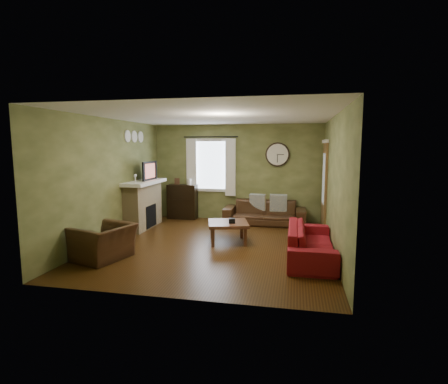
% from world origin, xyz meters
% --- Properties ---
extents(floor, '(4.60, 5.20, 0.00)m').
position_xyz_m(floor, '(0.00, 0.00, 0.00)').
color(floor, '#38210B').
rests_on(floor, ground).
extents(ceiling, '(4.60, 5.20, 0.00)m').
position_xyz_m(ceiling, '(0.00, 0.00, 2.60)').
color(ceiling, white).
rests_on(ceiling, ground).
extents(wall_left, '(0.00, 5.20, 2.60)m').
position_xyz_m(wall_left, '(-2.30, 0.00, 1.30)').
color(wall_left, olive).
rests_on(wall_left, ground).
extents(wall_right, '(0.00, 5.20, 2.60)m').
position_xyz_m(wall_right, '(2.30, 0.00, 1.30)').
color(wall_right, olive).
rests_on(wall_right, ground).
extents(wall_back, '(4.60, 0.00, 2.60)m').
position_xyz_m(wall_back, '(0.00, 2.60, 1.30)').
color(wall_back, olive).
rests_on(wall_back, ground).
extents(wall_front, '(4.60, 0.00, 2.60)m').
position_xyz_m(wall_front, '(0.00, -2.60, 1.30)').
color(wall_front, olive).
rests_on(wall_front, ground).
extents(fireplace, '(0.40, 1.40, 1.10)m').
position_xyz_m(fireplace, '(-2.10, 1.15, 0.55)').
color(fireplace, tan).
rests_on(fireplace, floor).
extents(firebox, '(0.04, 0.60, 0.55)m').
position_xyz_m(firebox, '(-1.91, 1.15, 0.30)').
color(firebox, black).
rests_on(firebox, fireplace).
extents(mantel, '(0.58, 1.60, 0.08)m').
position_xyz_m(mantel, '(-2.07, 1.15, 1.14)').
color(mantel, white).
rests_on(mantel, fireplace).
extents(tv, '(0.08, 0.60, 0.35)m').
position_xyz_m(tv, '(-2.05, 1.30, 1.35)').
color(tv, black).
rests_on(tv, mantel).
extents(tv_screen, '(0.02, 0.62, 0.36)m').
position_xyz_m(tv_screen, '(-1.97, 1.30, 1.41)').
color(tv_screen, '#994C3F').
rests_on(tv_screen, mantel).
extents(medallion_left, '(0.28, 0.28, 0.03)m').
position_xyz_m(medallion_left, '(-2.28, 0.80, 2.25)').
color(medallion_left, white).
rests_on(medallion_left, wall_left).
extents(medallion_mid, '(0.28, 0.28, 0.03)m').
position_xyz_m(medallion_mid, '(-2.28, 1.15, 2.25)').
color(medallion_mid, white).
rests_on(medallion_mid, wall_left).
extents(medallion_right, '(0.28, 0.28, 0.03)m').
position_xyz_m(medallion_right, '(-2.28, 1.50, 2.25)').
color(medallion_right, white).
rests_on(medallion_right, wall_left).
extents(window_pane, '(1.00, 0.02, 1.30)m').
position_xyz_m(window_pane, '(-0.70, 2.58, 1.50)').
color(window_pane, silver).
rests_on(window_pane, wall_back).
extents(curtain_rod, '(0.03, 0.03, 1.50)m').
position_xyz_m(curtain_rod, '(-0.70, 2.48, 2.27)').
color(curtain_rod, black).
rests_on(curtain_rod, wall_back).
extents(curtain_left, '(0.28, 0.04, 1.55)m').
position_xyz_m(curtain_left, '(-1.25, 2.48, 1.45)').
color(curtain_left, white).
rests_on(curtain_left, wall_back).
extents(curtain_right, '(0.28, 0.04, 1.55)m').
position_xyz_m(curtain_right, '(-0.15, 2.48, 1.45)').
color(curtain_right, white).
rests_on(curtain_right, wall_back).
extents(wall_clock, '(0.64, 0.06, 0.64)m').
position_xyz_m(wall_clock, '(1.10, 2.55, 1.80)').
color(wall_clock, white).
rests_on(wall_clock, wall_back).
extents(door, '(0.05, 0.90, 2.10)m').
position_xyz_m(door, '(2.27, 1.85, 1.05)').
color(door, brown).
rests_on(door, floor).
extents(bookshelf, '(0.81, 0.34, 0.96)m').
position_xyz_m(bookshelf, '(-1.50, 2.41, 0.48)').
color(bookshelf, black).
rests_on(bookshelf, floor).
extents(book, '(0.28, 0.30, 0.02)m').
position_xyz_m(book, '(-1.41, 2.59, 0.96)').
color(book, '#523020').
rests_on(book, bookshelf).
extents(sofa_brown, '(2.10, 0.82, 0.61)m').
position_xyz_m(sofa_brown, '(0.82, 2.17, 0.31)').
color(sofa_brown, '#362112').
rests_on(sofa_brown, floor).
extents(pillow_left, '(0.45, 0.15, 0.45)m').
position_xyz_m(pillow_left, '(1.16, 2.29, 0.55)').
color(pillow_left, '#97A0A0').
rests_on(pillow_left, sofa_brown).
extents(pillow_right, '(0.44, 0.22, 0.43)m').
position_xyz_m(pillow_right, '(0.62, 2.32, 0.55)').
color(pillow_right, '#97A0A0').
rests_on(pillow_right, sofa_brown).
extents(sofa_red, '(0.80, 2.04, 0.59)m').
position_xyz_m(sofa_red, '(1.88, -0.49, 0.30)').
color(sofa_red, maroon).
rests_on(sofa_red, floor).
extents(armchair, '(1.07, 1.15, 0.62)m').
position_xyz_m(armchair, '(-1.74, -1.29, 0.31)').
color(armchair, '#362112').
rests_on(armchair, floor).
extents(coffee_table, '(1.00, 1.00, 0.44)m').
position_xyz_m(coffee_table, '(0.21, 0.26, 0.22)').
color(coffee_table, '#523020').
rests_on(coffee_table, floor).
extents(tissue_box, '(0.15, 0.15, 0.10)m').
position_xyz_m(tissue_box, '(0.32, 0.17, 0.40)').
color(tissue_box, black).
rests_on(tissue_box, coffee_table).
extents(wine_glass_a, '(0.06, 0.06, 0.18)m').
position_xyz_m(wine_glass_a, '(-2.05, 0.65, 1.27)').
color(wine_glass_a, white).
rests_on(wine_glass_a, mantel).
extents(wine_glass_b, '(0.07, 0.07, 0.20)m').
position_xyz_m(wine_glass_b, '(-2.05, 0.67, 1.28)').
color(wine_glass_b, white).
rests_on(wine_glass_b, mantel).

